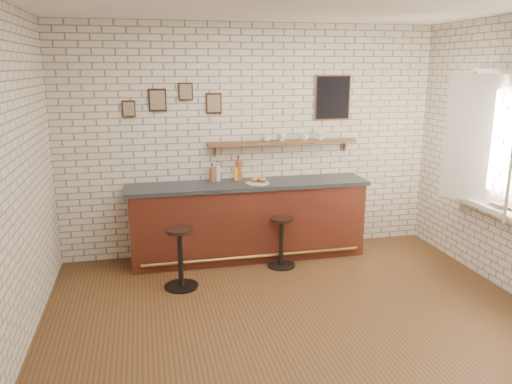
{
  "coord_description": "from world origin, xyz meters",
  "views": [
    {
      "loc": [
        -1.4,
        -4.38,
        2.45
      ],
      "look_at": [
        -0.2,
        0.9,
        1.09
      ],
      "focal_mm": 35.0,
      "sensor_mm": 36.0,
      "label": 1
    }
  ],
  "objects_px": {
    "shelf_cup_a": "(267,138)",
    "book_lower": "(492,205)",
    "bitters_bottle_amber": "(238,170)",
    "ciabatta_sandwich": "(259,180)",
    "bar_stool_left": "(180,256)",
    "condiment_bottle_yellow": "(236,173)",
    "bitters_bottle_brown": "(212,174)",
    "shelf_cup_d": "(321,136)",
    "shelf_cup_b": "(282,137)",
    "bitters_bottle_white": "(218,173)",
    "bar_counter": "(248,220)",
    "bar_stool_right": "(281,240)",
    "book_upper": "(493,204)",
    "shelf_cup_c": "(304,137)",
    "sandwich_plate": "(258,183)"
  },
  "relations": [
    {
      "from": "bar_stool_left",
      "to": "book_lower",
      "type": "relative_size",
      "value": 2.98
    },
    {
      "from": "bitters_bottle_white",
      "to": "shelf_cup_d",
      "type": "distance_m",
      "value": 1.47
    },
    {
      "from": "shelf_cup_d",
      "to": "bar_counter",
      "type": "bearing_deg",
      "value": 176.61
    },
    {
      "from": "condiment_bottle_yellow",
      "to": "bitters_bottle_amber",
      "type": "bearing_deg",
      "value": -0.0
    },
    {
      "from": "ciabatta_sandwich",
      "to": "book_lower",
      "type": "bearing_deg",
      "value": -29.62
    },
    {
      "from": "bar_stool_left",
      "to": "book_lower",
      "type": "distance_m",
      "value": 3.55
    },
    {
      "from": "shelf_cup_a",
      "to": "shelf_cup_d",
      "type": "relative_size",
      "value": 1.07
    },
    {
      "from": "book_upper",
      "to": "book_lower",
      "type": "bearing_deg",
      "value": 90.71
    },
    {
      "from": "condiment_bottle_yellow",
      "to": "bar_stool_left",
      "type": "height_order",
      "value": "condiment_bottle_yellow"
    },
    {
      "from": "bar_stool_left",
      "to": "shelf_cup_d",
      "type": "distance_m",
      "value": 2.49
    },
    {
      "from": "bar_counter",
      "to": "condiment_bottle_yellow",
      "type": "relative_size",
      "value": 14.29
    },
    {
      "from": "bar_counter",
      "to": "bitters_bottle_brown",
      "type": "bearing_deg",
      "value": 157.63
    },
    {
      "from": "shelf_cup_d",
      "to": "book_lower",
      "type": "relative_size",
      "value": 0.45
    },
    {
      "from": "bar_stool_right",
      "to": "shelf_cup_b",
      "type": "xyz_separation_m",
      "value": [
        0.16,
        0.61,
        1.21
      ]
    },
    {
      "from": "shelf_cup_b",
      "to": "bitters_bottle_brown",
      "type": "bearing_deg",
      "value": 148.43
    },
    {
      "from": "condiment_bottle_yellow",
      "to": "bar_stool_right",
      "type": "height_order",
      "value": "condiment_bottle_yellow"
    },
    {
      "from": "condiment_bottle_yellow",
      "to": "book_lower",
      "type": "xyz_separation_m",
      "value": [
        2.61,
        -1.61,
        -0.16
      ]
    },
    {
      "from": "bitters_bottle_amber",
      "to": "shelf_cup_a",
      "type": "bearing_deg",
      "value": 2.98
    },
    {
      "from": "bitters_bottle_brown",
      "to": "bitters_bottle_white",
      "type": "distance_m",
      "value": 0.07
    },
    {
      "from": "sandwich_plate",
      "to": "bitters_bottle_brown",
      "type": "height_order",
      "value": "bitters_bottle_brown"
    },
    {
      "from": "ciabatta_sandwich",
      "to": "shelf_cup_d",
      "type": "height_order",
      "value": "shelf_cup_d"
    },
    {
      "from": "bitters_bottle_brown",
      "to": "bar_stool_right",
      "type": "height_order",
      "value": "bitters_bottle_brown"
    },
    {
      "from": "shelf_cup_a",
      "to": "book_lower",
      "type": "height_order",
      "value": "shelf_cup_a"
    },
    {
      "from": "book_upper",
      "to": "bar_stool_left",
      "type": "bearing_deg",
      "value": 169.38
    },
    {
      "from": "bitters_bottle_brown",
      "to": "bitters_bottle_white",
      "type": "height_order",
      "value": "bitters_bottle_white"
    },
    {
      "from": "bar_stool_left",
      "to": "shelf_cup_a",
      "type": "distance_m",
      "value": 1.95
    },
    {
      "from": "ciabatta_sandwich",
      "to": "book_upper",
      "type": "height_order",
      "value": "ciabatta_sandwich"
    },
    {
      "from": "bitters_bottle_amber",
      "to": "bar_stool_left",
      "type": "bearing_deg",
      "value": -132.46
    },
    {
      "from": "bar_counter",
      "to": "book_upper",
      "type": "xyz_separation_m",
      "value": [
        2.49,
        -1.44,
        0.45
      ]
    },
    {
      "from": "ciabatta_sandwich",
      "to": "bar_stool_left",
      "type": "distance_m",
      "value": 1.43
    },
    {
      "from": "bitters_bottle_brown",
      "to": "book_lower",
      "type": "height_order",
      "value": "bitters_bottle_brown"
    },
    {
      "from": "bar_stool_left",
      "to": "shelf_cup_b",
      "type": "relative_size",
      "value": 6.31
    },
    {
      "from": "sandwich_plate",
      "to": "bitters_bottle_white",
      "type": "height_order",
      "value": "bitters_bottle_white"
    },
    {
      "from": "bitters_bottle_brown",
      "to": "shelf_cup_b",
      "type": "height_order",
      "value": "shelf_cup_b"
    },
    {
      "from": "bar_stool_right",
      "to": "shelf_cup_c",
      "type": "relative_size",
      "value": 5.28
    },
    {
      "from": "bitters_bottle_brown",
      "to": "book_upper",
      "type": "bearing_deg",
      "value": -28.9
    },
    {
      "from": "sandwich_plate",
      "to": "book_upper",
      "type": "relative_size",
      "value": 1.19
    },
    {
      "from": "ciabatta_sandwich",
      "to": "shelf_cup_a",
      "type": "distance_m",
      "value": 0.59
    },
    {
      "from": "bar_counter",
      "to": "shelf_cup_a",
      "type": "xyz_separation_m",
      "value": [
        0.29,
        0.2,
        1.04
      ]
    },
    {
      "from": "shelf_cup_d",
      "to": "bar_stool_right",
      "type": "bearing_deg",
      "value": -153.49
    },
    {
      "from": "shelf_cup_a",
      "to": "book_lower",
      "type": "xyz_separation_m",
      "value": [
        2.2,
        -1.63,
        -0.6
      ]
    },
    {
      "from": "shelf_cup_b",
      "to": "shelf_cup_d",
      "type": "distance_m",
      "value": 0.54
    },
    {
      "from": "bitters_bottle_brown",
      "to": "shelf_cup_d",
      "type": "relative_size",
      "value": 2.22
    },
    {
      "from": "bitters_bottle_amber",
      "to": "shelf_cup_b",
      "type": "xyz_separation_m",
      "value": [
        0.59,
        0.02,
        0.41
      ]
    },
    {
      "from": "bar_stool_left",
      "to": "shelf_cup_b",
      "type": "bearing_deg",
      "value": 33.41
    },
    {
      "from": "bar_stool_left",
      "to": "bar_stool_right",
      "type": "distance_m",
      "value": 1.33
    },
    {
      "from": "ciabatta_sandwich",
      "to": "sandwich_plate",
      "type": "bearing_deg",
      "value": 180.0
    },
    {
      "from": "bitters_bottle_brown",
      "to": "condiment_bottle_yellow",
      "type": "height_order",
      "value": "bitters_bottle_brown"
    },
    {
      "from": "sandwich_plate",
      "to": "shelf_cup_c",
      "type": "relative_size",
      "value": 2.32
    },
    {
      "from": "bar_stool_left",
      "to": "book_lower",
      "type": "bearing_deg",
      "value": -11.1
    }
  ]
}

